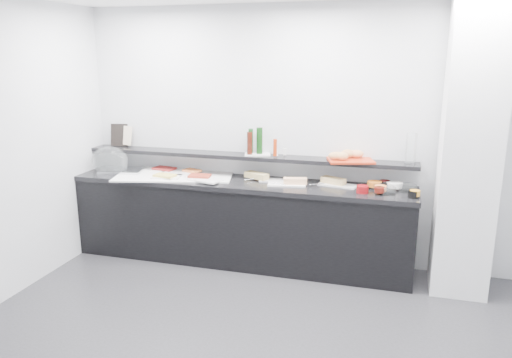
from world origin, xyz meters
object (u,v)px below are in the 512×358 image
(carafe, at_px, (411,149))
(bread_tray, at_px, (351,160))
(condiment_tray, at_px, (258,154))
(framed_print, at_px, (119,135))
(sandwich_plate_mid, at_px, (287,184))
(cloche_base, at_px, (122,171))

(carafe, bearing_deg, bread_tray, -175.42)
(condiment_tray, distance_m, bread_tray, 0.99)
(framed_print, height_order, bread_tray, framed_print)
(bread_tray, bearing_deg, sandwich_plate_mid, 179.07)
(sandwich_plate_mid, height_order, bread_tray, bread_tray)
(cloche_base, bearing_deg, carafe, -7.25)
(cloche_base, xyz_separation_m, bread_tray, (2.51, 0.15, 0.24))
(cloche_base, height_order, sandwich_plate_mid, cloche_base)
(sandwich_plate_mid, relative_size, framed_print, 1.47)
(carafe, bearing_deg, sandwich_plate_mid, -169.62)
(bread_tray, relative_size, carafe, 1.47)
(condiment_tray, bearing_deg, framed_print, 161.57)
(framed_print, xyz_separation_m, carafe, (3.25, -0.07, 0.02))
(framed_print, distance_m, condiment_tray, 1.70)
(sandwich_plate_mid, relative_size, carafe, 1.27)
(framed_print, relative_size, condiment_tray, 0.96)
(sandwich_plate_mid, relative_size, bread_tray, 0.86)
(sandwich_plate_mid, height_order, carafe, carafe)
(sandwich_plate_mid, distance_m, bread_tray, 0.69)
(bread_tray, bearing_deg, framed_print, 161.06)
(framed_print, bearing_deg, condiment_tray, -14.52)
(cloche_base, height_order, framed_print, framed_print)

